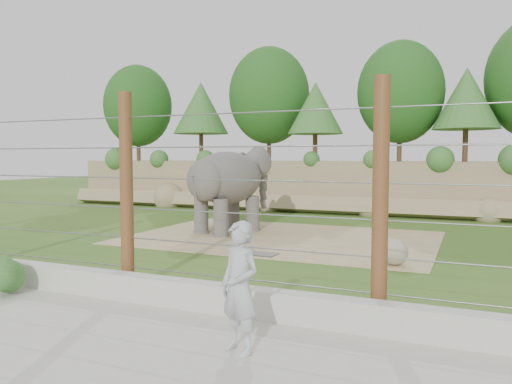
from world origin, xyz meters
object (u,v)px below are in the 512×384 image
at_px(zookeeper, 240,287).
at_px(barrier_fence, 127,193).
at_px(elephant, 227,190).
at_px(stone_ball, 394,252).

bearing_deg(zookeeper, barrier_fence, 172.93).
height_order(elephant, barrier_fence, barrier_fence).
bearing_deg(zookeeper, stone_ball, 102.80).
bearing_deg(zookeeper, elephant, 140.58).
relative_size(elephant, stone_ball, 5.65).
bearing_deg(stone_ball, barrier_fence, -135.26).
xyz_separation_m(elephant, barrier_fence, (1.71, -7.84, 0.47)).
bearing_deg(barrier_fence, zookeeper, -29.95).
height_order(elephant, stone_ball, elephant).
relative_size(stone_ball, zookeeper, 0.36).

